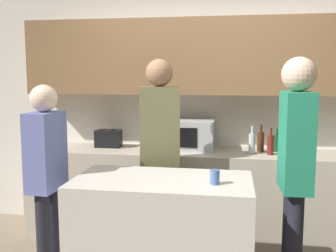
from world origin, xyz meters
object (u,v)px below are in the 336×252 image
object	(u,v)px
bottle_0	(252,143)
cup_0	(215,177)
bottle_3	(277,143)
person_right	(159,141)
microwave	(188,135)
bottle_1	(261,141)
person_left	(295,161)
toaster	(108,138)
person_center	(46,169)
bottle_4	(288,143)
bottle_2	(270,144)

from	to	relation	value
bottle_0	cup_0	bearing A→B (deg)	-104.49
bottle_3	cup_0	xyz separation A→B (m)	(-0.55, -1.31, -0.03)
bottle_3	person_right	world-z (taller)	person_right
microwave	bottle_0	xyz separation A→B (m)	(0.63, -0.12, -0.05)
bottle_0	person_right	world-z (taller)	person_right
bottle_0	bottle_3	xyz separation A→B (m)	(0.25, 0.15, -0.01)
microwave	cup_0	world-z (taller)	microwave
bottle_1	person_right	xyz separation A→B (m)	(-0.90, -0.60, 0.08)
person_left	toaster	bearing A→B (deg)	53.40
cup_0	person_center	size ratio (longest dim) A/B	0.06
toaster	person_left	size ratio (longest dim) A/B	0.15
bottle_1	person_right	size ratio (longest dim) A/B	0.15
bottle_4	cup_0	size ratio (longest dim) A/B	2.83
cup_0	person_left	distance (m)	0.56
bottle_4	person_right	world-z (taller)	person_right
bottle_1	bottle_3	bearing A→B (deg)	9.40
microwave	bottle_0	world-z (taller)	microwave
bottle_2	toaster	bearing A→B (deg)	175.05
bottle_3	bottle_4	distance (m)	0.17
bottle_2	bottle_4	size ratio (longest dim) A/B	0.90
toaster	bottle_3	bearing A→B (deg)	0.84
microwave	toaster	world-z (taller)	microwave
bottle_2	person_center	size ratio (longest dim) A/B	0.16
bottle_0	person_center	distance (m)	1.89
bottle_0	bottle_2	xyz separation A→B (m)	(0.17, -0.02, -0.01)
bottle_3	person_right	bearing A→B (deg)	-149.59
person_right	bottle_3	bearing A→B (deg)	-161.97
bottle_2	bottle_3	size ratio (longest dim) A/B	1.11
bottle_0	cup_0	size ratio (longest dim) A/B	2.67
microwave	bottle_2	world-z (taller)	microwave
bottle_2	person_center	distance (m)	2.03
toaster	person_right	distance (m)	0.89
microwave	bottle_2	xyz separation A→B (m)	(0.80, -0.14, -0.05)
microwave	bottle_3	world-z (taller)	microwave
bottle_1	bottle_2	distance (m)	0.16
toaster	bottle_4	xyz separation A→B (m)	(1.80, -0.11, 0.02)
bottle_1	bottle_3	xyz separation A→B (m)	(0.16, 0.03, -0.01)
bottle_4	bottle_1	bearing A→B (deg)	155.22
bottle_1	person_left	size ratio (longest dim) A/B	0.15
bottle_4	person_right	size ratio (longest dim) A/B	0.16
cup_0	bottle_3	bearing A→B (deg)	67.34
microwave	bottle_4	xyz separation A→B (m)	(0.96, -0.11, -0.04)
toaster	bottle_0	xyz separation A→B (m)	(1.47, -0.13, 0.01)
microwave	cup_0	distance (m)	1.33
toaster	bottle_3	xyz separation A→B (m)	(1.72, 0.03, -0.00)
cup_0	bottle_2	bearing A→B (deg)	67.62
cup_0	person_right	world-z (taller)	person_right
bottle_1	bottle_2	bearing A→B (deg)	-60.07
bottle_2	person_right	world-z (taller)	person_right
bottle_3	bottle_4	size ratio (longest dim) A/B	0.81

